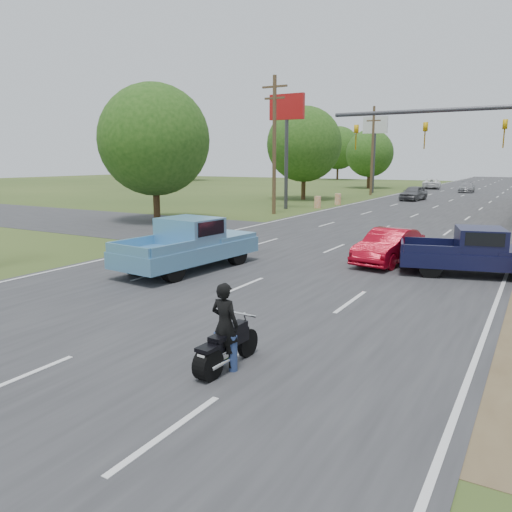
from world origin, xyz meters
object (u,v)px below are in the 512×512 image
Objects in this scene: motorcycle at (224,349)px; blue_pickup at (191,243)px; rider at (225,329)px; distant_car_silver at (467,187)px; navy_pickup at (480,252)px; distant_car_grey at (414,193)px; red_convertible at (389,247)px; distant_car_white at (432,184)px.

blue_pickup is (-6.12, 7.00, 0.54)m from motorcycle.
blue_pickup is at bearing 134.10° from motorcycle.
distant_car_silver is (-3.57, 60.46, -0.18)m from rider.
motorcycle is at bearing -30.81° from navy_pickup.
distant_car_silver is at bearing 87.13° from distant_car_grey.
distant_car_grey is (-6.39, 43.87, -0.08)m from rider.
red_convertible is at bearing -89.65° from distant_car_silver.
blue_pickup is at bearing -134.73° from red_convertible.
blue_pickup is 1.35× the size of distant_car_silver.
navy_pickup reaches higher than distant_car_white.
motorcycle is at bearing 89.35° from distant_car_white.
navy_pickup reaches higher than motorcycle.
distant_car_silver reaches higher than motorcycle.
blue_pickup is (-6.12, 6.97, 0.15)m from rider.
distant_car_silver is at bearing 173.35° from navy_pickup.
motorcycle is at bearing 90.00° from rider.
distant_car_silver is (-3.52, 48.85, -0.03)m from red_convertible.
rider is 0.30× the size of navy_pickup.
navy_pickup is 34.14m from distant_car_grey.
rider reaches higher than distant_car_white.
blue_pickup is 53.55m from distant_car_silver.
rider reaches higher than distant_car_grey.
rider reaches higher than motorcycle.
navy_pickup is at bearing 29.41° from blue_pickup.
distant_car_grey is (-0.27, 36.90, -0.23)m from blue_pickup.
red_convertible reaches higher than motorcycle.
red_convertible is at bearing -112.78° from navy_pickup.
red_convertible is 11.60m from rider.
blue_pickup is 36.91m from distant_car_grey.
distant_car_grey is 22.97m from distant_car_white.
blue_pickup reaches higher than navy_pickup.
distant_car_grey is (-6.38, 43.91, 0.31)m from motorcycle.
navy_pickup is (3.26, 11.16, 0.42)m from motorcycle.
navy_pickup is (9.38, 4.16, -0.12)m from blue_pickup.
distant_car_silver is 0.87× the size of distant_car_white.
distant_car_white is at bearing 103.36° from distant_car_grey.
navy_pickup is at bearing -85.89° from distant_car_silver.
distant_car_silver is at bearing 96.35° from motorcycle.
red_convertible is 0.94× the size of distant_car_grey.
distant_car_grey is (-9.64, 32.75, -0.11)m from navy_pickup.
navy_pickup is 1.25× the size of distant_car_grey.
rider reaches higher than red_convertible.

